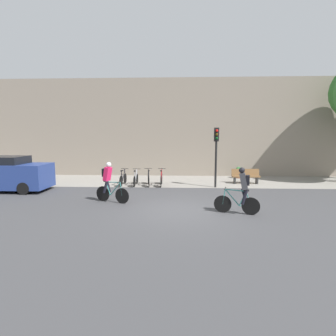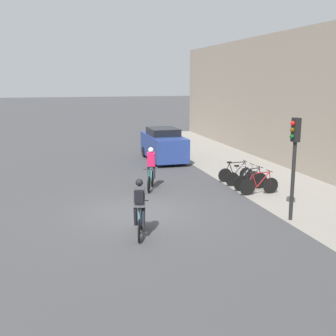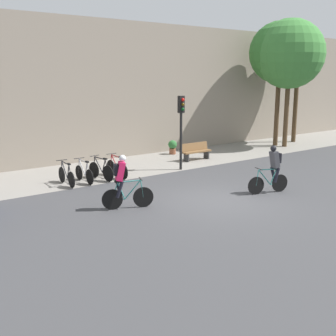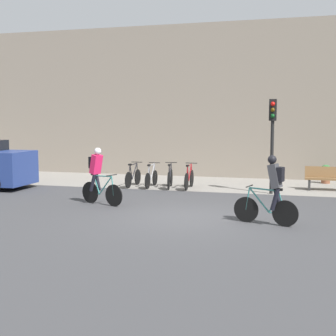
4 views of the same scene
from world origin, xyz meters
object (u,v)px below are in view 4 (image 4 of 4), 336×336
(parked_bike_3, at_px, (189,178))
(bench, at_px, (328,178))
(parked_bike_1, at_px, (151,177))
(cyclist_grey, at_px, (272,188))
(cyclist_pink, at_px, (98,174))
(parked_bike_2, at_px, (170,178))
(potted_plant, at_px, (326,173))
(traffic_light_pole, at_px, (272,128))
(parked_bike_0, at_px, (133,177))

(parked_bike_3, distance_m, bench, 5.21)
(parked_bike_1, distance_m, parked_bike_3, 1.52)
(cyclist_grey, relative_size, bench, 1.05)
(cyclist_pink, xyz_separation_m, parked_bike_2, (1.29, 3.98, -0.54))
(bench, xyz_separation_m, potted_plant, (0.04, 2.05, -0.03))
(cyclist_grey, xyz_separation_m, traffic_light_pole, (-0.26, 5.11, 1.40))
(cyclist_pink, distance_m, traffic_light_pole, 6.41)
(parked_bike_2, relative_size, traffic_light_pole, 0.49)
(traffic_light_pole, distance_m, potted_plant, 4.39)
(parked_bike_3, height_order, traffic_light_pole, traffic_light_pole)
(parked_bike_1, bearing_deg, parked_bike_3, 0.01)
(parked_bike_0, height_order, parked_bike_1, parked_bike_0)
(parked_bike_0, distance_m, potted_plant, 8.01)
(parked_bike_0, distance_m, parked_bike_2, 1.52)
(traffic_light_pole, relative_size, bench, 2.00)
(cyclist_grey, relative_size, parked_bike_2, 1.08)
(parked_bike_1, relative_size, traffic_light_pole, 0.48)
(parked_bike_1, bearing_deg, cyclist_grey, -48.64)
(parked_bike_3, xyz_separation_m, traffic_light_pole, (3.11, -0.45, 1.95))
(bench, bearing_deg, cyclist_pink, -145.94)
(parked_bike_1, bearing_deg, potted_plant, 23.59)
(parked_bike_3, bearing_deg, potted_plant, 29.47)
(potted_plant, bearing_deg, parked_bike_1, -156.41)
(parked_bike_0, distance_m, parked_bike_1, 0.76)
(cyclist_pink, height_order, cyclist_grey, cyclist_pink)
(parked_bike_2, bearing_deg, traffic_light_pole, -6.66)
(parked_bike_0, distance_m, parked_bike_3, 2.28)
(parked_bike_2, distance_m, bench, 5.96)
(parked_bike_0, distance_m, traffic_light_pole, 5.76)
(cyclist_pink, height_order, parked_bike_2, cyclist_pink)
(parked_bike_0, height_order, traffic_light_pole, traffic_light_pole)
(cyclist_pink, distance_m, cyclist_grey, 5.64)
(cyclist_grey, bearing_deg, cyclist_pink, 163.76)
(parked_bike_0, bearing_deg, parked_bike_2, 0.05)
(cyclist_pink, xyz_separation_m, traffic_light_pole, (5.16, 3.53, 1.40))
(cyclist_grey, bearing_deg, parked_bike_2, 126.62)
(cyclist_grey, bearing_deg, parked_bike_0, 135.49)
(parked_bike_0, relative_size, parked_bike_1, 1.03)
(traffic_light_pole, bearing_deg, cyclist_grey, -87.10)
(parked_bike_1, distance_m, bench, 6.71)
(cyclist_pink, xyz_separation_m, potted_plant, (7.22, 6.90, -0.51))
(cyclist_grey, relative_size, parked_bike_0, 1.07)
(parked_bike_0, bearing_deg, bench, 6.73)
(cyclist_pink, bearing_deg, parked_bike_2, 72.07)
(parked_bike_1, bearing_deg, cyclist_pink, -97.54)
(potted_plant, bearing_deg, cyclist_grey, -101.98)
(parked_bike_0, relative_size, traffic_light_pole, 0.49)
(cyclist_pink, distance_m, potted_plant, 10.00)
(traffic_light_pole, height_order, potted_plant, traffic_light_pole)
(traffic_light_pole, bearing_deg, parked_bike_0, 175.22)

